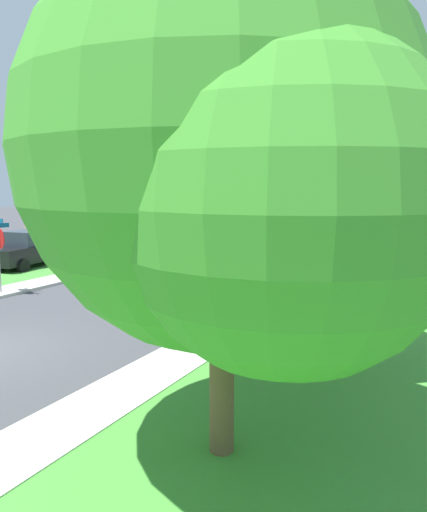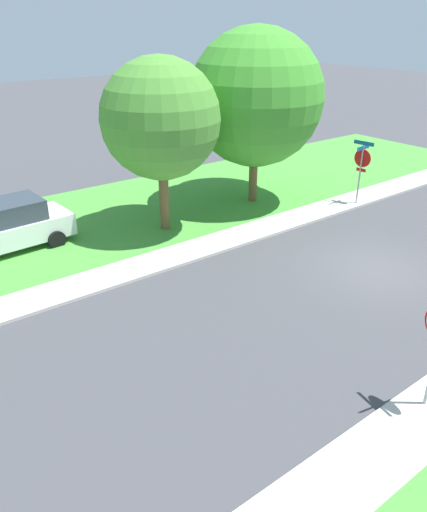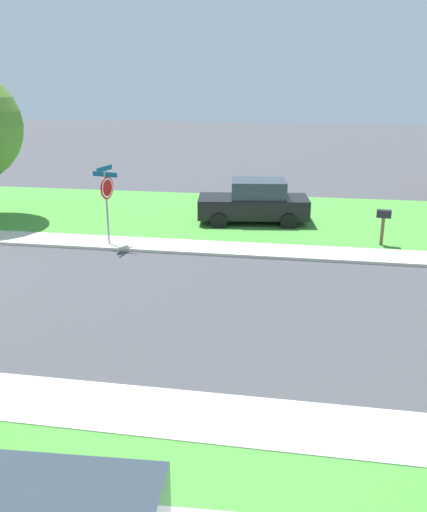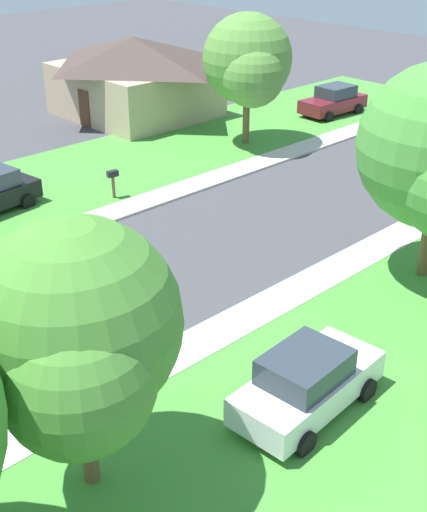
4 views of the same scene
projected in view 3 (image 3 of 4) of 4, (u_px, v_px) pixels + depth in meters
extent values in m
cube|color=beige|center=(352.00, 433.00, 8.62)|extent=(1.40, 56.00, 0.10)
cube|color=beige|center=(330.00, 254.00, 17.41)|extent=(1.40, 56.00, 0.10)
cube|color=#479338|center=(325.00, 219.00, 21.81)|extent=(8.00, 56.00, 0.08)
cylinder|color=#9E9EA3|center=(107.00, 210.00, 17.98)|extent=(0.07, 0.07, 2.60)
cylinder|color=red|center=(107.00, 188.00, 17.73)|extent=(0.75, 0.18, 0.76)
cylinder|color=white|center=(107.00, 188.00, 17.72)|extent=(0.66, 0.14, 0.67)
cylinder|color=red|center=(108.00, 188.00, 17.72)|extent=(0.54, 0.11, 0.55)
cube|color=#0F5B84|center=(104.00, 169.00, 17.54)|extent=(0.91, 0.20, 0.16)
cube|color=#0F5B84|center=(105.00, 174.00, 17.60)|extent=(0.20, 0.91, 0.16)
cube|color=black|center=(253.00, 207.00, 21.03)|extent=(2.35, 4.50, 0.76)
cube|color=#2D3842|center=(259.00, 189.00, 20.80)|extent=(1.86, 2.29, 0.68)
cylinder|color=black|center=(219.00, 221.00, 20.35)|extent=(0.32, 0.67, 0.64)
cylinder|color=black|center=(220.00, 210.00, 22.05)|extent=(0.32, 0.67, 0.64)
cylinder|color=black|center=(289.00, 222.00, 20.26)|extent=(0.32, 0.67, 0.64)
cylinder|color=black|center=(284.00, 211.00, 21.96)|extent=(0.32, 0.67, 0.64)
cube|color=brown|center=(382.00, 232.00, 18.14)|extent=(0.10, 0.10, 1.05)
cube|color=black|center=(384.00, 214.00, 17.93)|extent=(0.31, 0.51, 0.26)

